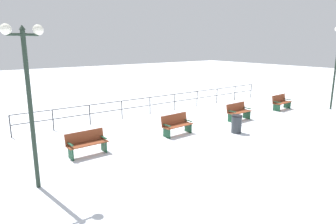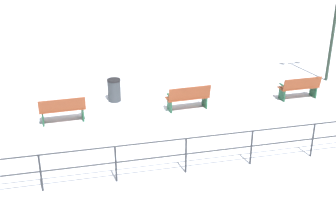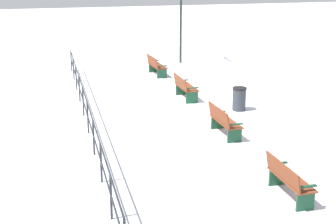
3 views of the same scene
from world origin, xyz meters
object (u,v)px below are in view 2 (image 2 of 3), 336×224
bench_nearest (299,87)px  bench_third (62,109)px  trash_bin (114,90)px  bench_second (188,97)px

bench_nearest → bench_third: bench_third is taller
bench_third → trash_bin: 2.36m
bench_nearest → bench_second: bearing=88.5°
trash_bin → bench_second: bearing=-121.4°
bench_nearest → bench_second: size_ratio=0.99×
bench_second → bench_nearest: bearing=-93.1°
bench_nearest → bench_third: (-0.04, 8.37, 0.01)m
bench_nearest → trash_bin: (1.42, 6.53, -0.04)m
bench_second → bench_third: bearing=87.4°
bench_second → bench_third: 4.19m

